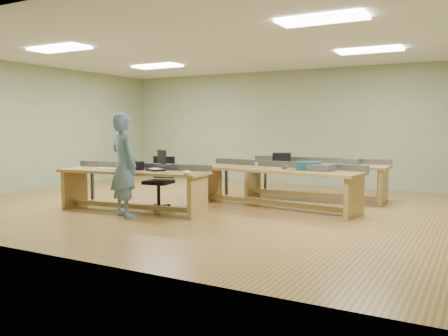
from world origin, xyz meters
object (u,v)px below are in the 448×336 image
(workbench_back, at_px, (314,173))
(mug, at_px, (285,166))
(parts_bin_teal, at_px, (309,166))
(drinks_can, at_px, (256,165))
(laptop_base, at_px, (156,170))
(parts_bin_grey, at_px, (321,168))
(person, at_px, (124,165))
(camera_bag, at_px, (137,166))
(task_chair, at_px, (160,190))
(workbench_mid, at_px, (276,178))
(workbench_front, at_px, (134,181))

(workbench_back, xyz_separation_m, mug, (-0.08, -1.50, 0.24))
(parts_bin_teal, distance_m, drinks_can, 1.02)
(laptop_base, xyz_separation_m, mug, (1.87, 1.42, 0.03))
(parts_bin_teal, distance_m, parts_bin_grey, 0.27)
(person, bearing_deg, camera_bag, -51.41)
(parts_bin_teal, bearing_deg, drinks_can, -177.19)
(task_chair, bearing_deg, parts_bin_teal, 16.08)
(parts_bin_grey, bearing_deg, workbench_mid, 175.62)
(workbench_back, distance_m, camera_bag, 3.78)
(workbench_mid, height_order, workbench_back, same)
(person, xyz_separation_m, camera_bag, (-0.16, 0.54, -0.05))
(camera_bag, xyz_separation_m, parts_bin_grey, (2.97, 1.42, -0.02))
(parts_bin_teal, bearing_deg, workbench_mid, -178.48)
(mug, bearing_deg, workbench_front, -147.00)
(parts_bin_grey, bearing_deg, workbench_back, 112.04)
(workbench_mid, bearing_deg, drinks_can, -168.54)
(task_chair, bearing_deg, workbench_mid, 22.29)
(mug, bearing_deg, task_chair, -153.36)
(parts_bin_grey, bearing_deg, camera_bag, -154.51)
(camera_bag, distance_m, task_chair, 0.66)
(task_chair, height_order, parts_bin_grey, task_chair)
(task_chair, distance_m, mug, 2.36)
(laptop_base, relative_size, mug, 2.56)
(camera_bag, bearing_deg, workbench_front, -121.48)
(parts_bin_grey, xyz_separation_m, mug, (-0.70, 0.03, -0.01))
(camera_bag, relative_size, parts_bin_grey, 0.52)
(person, height_order, parts_bin_teal, person)
(parts_bin_grey, height_order, mug, parts_bin_grey)
(camera_bag, relative_size, mug, 1.88)
(workbench_front, relative_size, person, 1.63)
(laptop_base, height_order, parts_bin_teal, parts_bin_teal)
(camera_bag, bearing_deg, person, -66.43)
(workbench_front, height_order, task_chair, task_chair)
(person, xyz_separation_m, drinks_can, (1.54, 1.99, -0.07))
(workbench_mid, bearing_deg, mug, -3.73)
(person, distance_m, parts_bin_grey, 3.43)
(laptop_base, height_order, task_chair, task_chair)
(workbench_front, distance_m, workbench_mid, 2.62)
(laptop_base, distance_m, mug, 2.35)
(workbench_back, xyz_separation_m, parts_bin_grey, (0.62, -1.53, 0.25))
(person, relative_size, mug, 14.53)
(person, distance_m, task_chair, 1.09)
(person, xyz_separation_m, parts_bin_teal, (2.56, 2.04, -0.06))
(workbench_back, height_order, mug, workbench_back)
(laptop_base, bearing_deg, mug, 63.39)
(person, distance_m, drinks_can, 2.51)
(laptop_base, relative_size, task_chair, 0.32)
(laptop_base, relative_size, parts_bin_grey, 0.71)
(laptop_base, height_order, mug, mug)
(laptop_base, xyz_separation_m, parts_bin_grey, (2.57, 1.39, 0.04))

